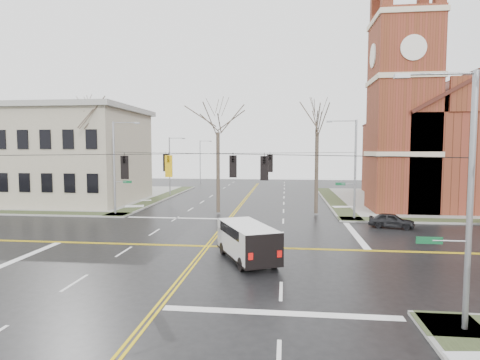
# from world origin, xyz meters

# --- Properties ---
(ground) EXTENTS (120.00, 120.00, 0.00)m
(ground) POSITION_xyz_m (0.00, 0.00, 0.00)
(ground) COLOR black
(ground) RESTS_ON ground
(sidewalks) EXTENTS (80.00, 80.00, 0.17)m
(sidewalks) POSITION_xyz_m (0.00, 0.00, 0.08)
(sidewalks) COLOR gray
(sidewalks) RESTS_ON ground
(road_markings) EXTENTS (100.00, 100.00, 0.01)m
(road_markings) POSITION_xyz_m (0.00, 0.00, 0.01)
(road_markings) COLOR gold
(road_markings) RESTS_ON ground
(church) EXTENTS (24.28, 27.48, 27.50)m
(church) POSITION_xyz_m (24.76, 24.78, 8.43)
(church) COLOR brown
(church) RESTS_ON ground
(civic_building_a) EXTENTS (18.00, 14.00, 11.00)m
(civic_building_a) POSITION_xyz_m (-22.00, 20.00, 5.50)
(civic_building_a) COLOR #9E977D
(civic_building_a) RESTS_ON ground
(signal_pole_ne) EXTENTS (2.75, 0.22, 9.00)m
(signal_pole_ne) POSITION_xyz_m (11.32, 11.50, 4.95)
(signal_pole_ne) COLOR gray
(signal_pole_ne) RESTS_ON ground
(signal_pole_nw) EXTENTS (2.75, 0.22, 9.00)m
(signal_pole_nw) POSITION_xyz_m (-11.32, 11.50, 4.95)
(signal_pole_nw) COLOR gray
(signal_pole_nw) RESTS_ON ground
(signal_pole_se) EXTENTS (2.75, 0.22, 9.00)m
(signal_pole_se) POSITION_xyz_m (11.32, -11.50, 4.95)
(signal_pole_se) COLOR gray
(signal_pole_se) RESTS_ON ground
(span_wires) EXTENTS (23.02, 23.02, 0.03)m
(span_wires) POSITION_xyz_m (0.00, 0.00, 6.20)
(span_wires) COLOR black
(span_wires) RESTS_ON ground
(traffic_signals) EXTENTS (8.21, 8.26, 1.30)m
(traffic_signals) POSITION_xyz_m (-0.00, -0.67, 5.45)
(traffic_signals) COLOR black
(traffic_signals) RESTS_ON ground
(streetlight_north_a) EXTENTS (2.30, 0.20, 8.00)m
(streetlight_north_a) POSITION_xyz_m (-10.65, 28.00, 4.47)
(streetlight_north_a) COLOR gray
(streetlight_north_a) RESTS_ON ground
(streetlight_north_b) EXTENTS (2.30, 0.20, 8.00)m
(streetlight_north_b) POSITION_xyz_m (-10.65, 48.00, 4.47)
(streetlight_north_b) COLOR gray
(streetlight_north_b) RESTS_ON ground
(cargo_van) EXTENTS (4.27, 5.90, 2.11)m
(cargo_van) POSITION_xyz_m (2.89, -2.94, 1.25)
(cargo_van) COLOR silver
(cargo_van) RESTS_ON ground
(parked_car_a) EXTENTS (3.86, 2.41, 1.23)m
(parked_car_a) POSITION_xyz_m (13.90, 7.91, 0.61)
(parked_car_a) COLOR black
(parked_car_a) RESTS_ON ground
(tree_nw_far) EXTENTS (4.00, 4.00, 12.79)m
(tree_nw_far) POSITION_xyz_m (-15.47, 13.80, 9.24)
(tree_nw_far) COLOR #3B2F26
(tree_nw_far) RESTS_ON ground
(tree_nw_near) EXTENTS (4.00, 4.00, 12.01)m
(tree_nw_near) POSITION_xyz_m (-1.53, 13.41, 8.68)
(tree_nw_near) COLOR #3B2F26
(tree_nw_near) RESTS_ON ground
(tree_ne) EXTENTS (4.00, 4.00, 11.98)m
(tree_ne) POSITION_xyz_m (8.20, 13.88, 8.66)
(tree_ne) COLOR #3B2F26
(tree_ne) RESTS_ON ground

